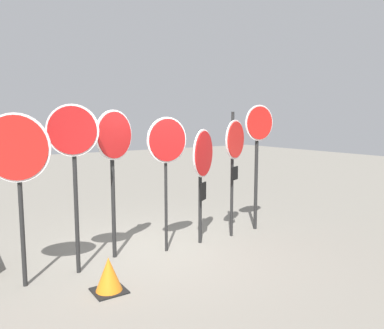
{
  "coord_description": "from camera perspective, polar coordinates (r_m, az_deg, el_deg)",
  "views": [
    {
      "loc": [
        -3.12,
        -5.64,
        2.34
      ],
      "look_at": [
        0.66,
        0.0,
        1.51
      ],
      "focal_mm": 35.0,
      "sensor_mm": 36.0,
      "label": 1
    }
  ],
  "objects": [
    {
      "name": "ground_plane",
      "position": [
        6.86,
        -4.71,
        -13.01
      ],
      "size": [
        40.0,
        40.0,
        0.0
      ],
      "primitive_type": "plane",
      "color": "gray"
    },
    {
      "name": "stop_sign_0",
      "position": [
        5.53,
        -25.17,
        0.88
      ],
      "size": [
        0.81,
        0.51,
        2.43
      ],
      "rotation": [
        0.0,
        0.0,
        -0.56
      ],
      "color": "black",
      "rests_on": "ground"
    },
    {
      "name": "stop_sign_1",
      "position": [
        5.74,
        -17.63,
        2.36
      ],
      "size": [
        0.68,
        0.38,
        2.56
      ],
      "rotation": [
        0.0,
        0.0,
        -0.49
      ],
      "color": "black",
      "rests_on": "ground"
    },
    {
      "name": "stop_sign_2",
      "position": [
        6.27,
        -11.79,
        2.3
      ],
      "size": [
        0.76,
        0.36,
        2.49
      ],
      "rotation": [
        0.0,
        0.0,
        0.41
      ],
      "color": "black",
      "rests_on": "ground"
    },
    {
      "name": "stop_sign_3",
      "position": [
        6.44,
        -3.82,
        2.3
      ],
      "size": [
        0.79,
        0.13,
        2.37
      ],
      "rotation": [
        0.0,
        0.0,
        0.05
      ],
      "color": "black",
      "rests_on": "ground"
    },
    {
      "name": "stop_sign_4",
      "position": [
        6.91,
        1.66,
        0.4
      ],
      "size": [
        0.76,
        0.5,
        2.15
      ],
      "rotation": [
        0.0,
        0.0,
        0.57
      ],
      "color": "black",
      "rests_on": "ground"
    },
    {
      "name": "stop_sign_5",
      "position": [
        7.35,
        6.5,
        2.21
      ],
      "size": [
        0.71,
        0.34,
        2.48
      ],
      "rotation": [
        0.0,
        0.0,
        0.42
      ],
      "color": "black",
      "rests_on": "ground"
    },
    {
      "name": "stop_sign_6",
      "position": [
        7.9,
        10.07,
        3.68
      ],
      "size": [
        0.74,
        0.13,
        2.63
      ],
      "rotation": [
        0.0,
        0.0,
        -0.02
      ],
      "color": "black",
      "rests_on": "ground"
    },
    {
      "name": "traffic_cone_0",
      "position": [
        5.41,
        -12.57,
        -16.08
      ],
      "size": [
        0.43,
        0.43,
        0.48
      ],
      "color": "black",
      "rests_on": "ground"
    }
  ]
}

